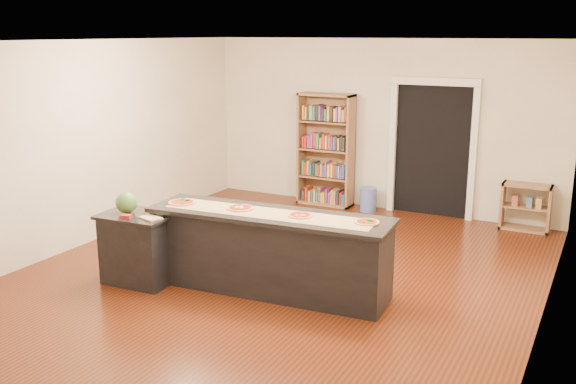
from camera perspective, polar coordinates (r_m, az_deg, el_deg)
The scene contains 16 objects.
room at distance 7.56m, azimuth -0.70°, elevation 2.62°, with size 6.00×7.00×2.80m.
doorway at distance 10.46m, azimuth 12.73°, elevation 4.38°, with size 1.40×0.09×2.21m.
kitchen_island at distance 7.33m, azimuth -1.68°, elevation -5.33°, with size 2.81×0.76×0.93m.
side_counter at distance 7.79m, azimuth -13.10°, elevation -4.85°, with size 0.85×0.62×0.84m.
bookshelf at distance 10.91m, azimuth 3.36°, elevation 3.76°, with size 0.95×0.34×1.90m, color #936A47.
low_shelf at distance 10.21m, azimuth 20.38°, elevation -1.26°, with size 0.71×0.30×0.71m, color #936A47.
waste_bin at distance 10.71m, azimuth 7.15°, elevation -0.65°, with size 0.27×0.27×0.40m, color #5167B4.
kraft_paper at distance 7.17m, azimuth -1.78°, elevation -1.91°, with size 2.44×0.44×0.00m, color tan.
watermelon at distance 7.71m, azimuth -14.16°, elevation -0.91°, with size 0.25×0.25×0.25m, color #144214.
cutting_board at distance 7.45m, azimuth -12.10°, elevation -2.26°, with size 0.25×0.17×0.02m, color tan.
package_red at distance 7.52m, azimuth -14.17°, elevation -2.12°, with size 0.12×0.08×0.04m, color maroon.
package_teal at distance 7.56m, azimuth -11.08°, elevation -1.78°, with size 0.16×0.16×0.06m, color #195966.
pizza_a at distance 7.69m, azimuth -9.40°, elevation -0.90°, with size 0.30×0.30×0.02m.
pizza_b at distance 7.36m, azimuth -4.28°, elevation -1.42°, with size 0.31×0.31×0.02m.
pizza_c at distance 7.05m, azimuth 1.09°, elevation -2.08°, with size 0.28×0.28×0.02m.
pizza_d at distance 6.85m, azimuth 7.02°, elevation -2.67°, with size 0.28×0.28×0.02m.
Camera 1 is at (3.49, -6.53, 2.90)m, focal length 40.00 mm.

